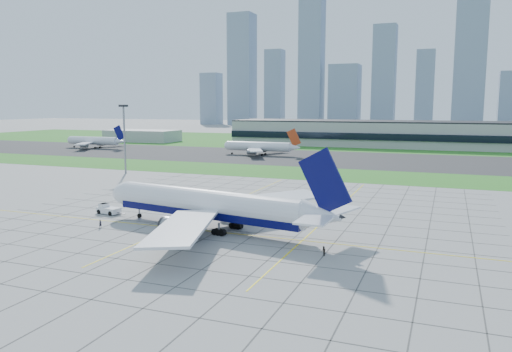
% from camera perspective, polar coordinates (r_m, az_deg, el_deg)
% --- Properties ---
extents(ground, '(1400.00, 1400.00, 0.00)m').
position_cam_1_polar(ground, '(103.45, -4.06, -6.14)').
color(ground, '#969691').
rests_on(ground, ground).
extents(grass_median, '(700.00, 35.00, 0.04)m').
position_cam_1_polar(grass_median, '(187.39, 7.74, 0.23)').
color(grass_median, '#2E7722').
rests_on(grass_median, ground).
extents(asphalt_taxiway, '(700.00, 75.00, 0.04)m').
position_cam_1_polar(asphalt_taxiway, '(240.85, 10.80, 1.90)').
color(asphalt_taxiway, '#383838').
rests_on(asphalt_taxiway, ground).
extents(grass_far, '(700.00, 145.00, 0.04)m').
position_cam_1_polar(grass_far, '(349.21, 14.09, 3.68)').
color(grass_far, '#2E7722').
rests_on(grass_far, ground).
extents(apron_markings, '(120.00, 130.00, 0.03)m').
position_cam_1_polar(apron_markings, '(113.12, -1.46, -4.87)').
color(apron_markings, '#474744').
rests_on(apron_markings, ground).
extents(terminal, '(260.00, 43.00, 15.80)m').
position_cam_1_polar(terminal, '(321.00, 20.69, 4.44)').
color(terminal, '#B7B7B2').
rests_on(terminal, ground).
extents(service_block, '(50.00, 25.00, 8.00)m').
position_cam_1_polar(service_block, '(363.34, -12.86, 4.51)').
color(service_block, '#B7B7B2').
rests_on(service_block, ground).
extents(light_mast, '(2.50, 2.50, 25.60)m').
position_cam_1_polar(light_mast, '(192.51, -14.83, 5.08)').
color(light_mast, gray).
rests_on(light_mast, ground).
extents(city_skyline, '(523.00, 32.40, 160.00)m').
position_cam_1_polar(city_skyline, '(613.74, 16.63, 10.90)').
color(city_skyline, '#8094A8').
rests_on(city_skyline, ground).
extents(airliner, '(57.07, 57.34, 18.08)m').
position_cam_1_polar(airliner, '(102.98, -5.28, -3.39)').
color(airliner, white).
rests_on(airliner, ground).
extents(pushback_tug, '(8.45, 3.73, 2.32)m').
position_cam_1_polar(pushback_tug, '(123.01, -16.59, -3.67)').
color(pushback_tug, white).
rests_on(pushback_tug, ground).
extents(crew_near, '(0.61, 0.73, 1.71)m').
position_cam_1_polar(crew_near, '(109.48, -17.35, -5.23)').
color(crew_near, black).
rests_on(crew_near, ground).
extents(crew_far, '(0.99, 1.04, 1.68)m').
position_cam_1_polar(crew_far, '(86.31, 7.74, -8.51)').
color(crew_far, black).
rests_on(crew_far, ground).
extents(distant_jet_0, '(38.66, 42.66, 14.08)m').
position_cam_1_polar(distant_jet_0, '(312.67, -17.98, 3.86)').
color(distant_jet_0, white).
rests_on(distant_jet_0, ground).
extents(distant_jet_1, '(39.26, 42.66, 14.08)m').
position_cam_1_polar(distant_jet_1, '(255.53, 0.43, 3.39)').
color(distant_jet_1, white).
rests_on(distant_jet_1, ground).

